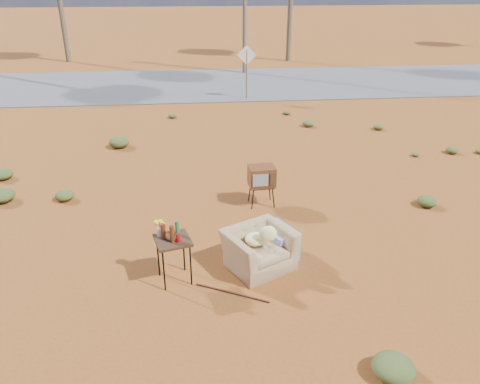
{
  "coord_description": "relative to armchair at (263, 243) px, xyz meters",
  "views": [
    {
      "loc": [
        -0.66,
        -7.24,
        4.85
      ],
      "look_at": [
        0.17,
        1.28,
        0.8
      ],
      "focal_mm": 35.0,
      "sensor_mm": 36.0,
      "label": 1
    }
  ],
  "objects": [
    {
      "name": "side_table",
      "position": [
        -1.61,
        -0.3,
        0.39
      ],
      "size": [
        0.7,
        0.7,
        1.14
      ],
      "rotation": [
        0.0,
        0.0,
        0.27
      ],
      "color": "#362413",
      "rests_on": "ground"
    },
    {
      "name": "tv_unit",
      "position": [
        0.32,
        2.41,
        0.24
      ],
      "size": [
        0.61,
        0.51,
        0.93
      ],
      "rotation": [
        0.0,
        0.0,
        0.07
      ],
      "color": "black",
      "rests_on": "ground"
    },
    {
      "name": "armchair",
      "position": [
        0.0,
        0.0,
        0.0
      ],
      "size": [
        1.45,
        1.35,
        0.98
      ],
      "rotation": [
        0.0,
        0.0,
        0.48
      ],
      "color": "#987A53",
      "rests_on": "ground"
    },
    {
      "name": "rusty_bar",
      "position": [
        -0.62,
        -0.81,
        -0.44
      ],
      "size": [
        1.18,
        0.63,
        0.03
      ],
      "primitive_type": "cylinder",
      "rotation": [
        0.0,
        1.57,
        -0.48
      ],
      "color": "#461C12",
      "rests_on": "ground"
    },
    {
      "name": "ground",
      "position": [
        -0.44,
        0.16,
        -0.46
      ],
      "size": [
        140.0,
        140.0,
        0.0
      ],
      "primitive_type": "plane",
      "color": "brown",
      "rests_on": "ground"
    },
    {
      "name": "scrub_patch",
      "position": [
        -1.27,
        4.57,
        -0.32
      ],
      "size": [
        17.49,
        8.07,
        0.33
      ],
      "color": "#3F4E22",
      "rests_on": "ground"
    },
    {
      "name": "road_sign",
      "position": [
        1.06,
        12.16,
        1.04
      ],
      "size": [
        0.78,
        0.06,
        2.19
      ],
      "color": "brown",
      "rests_on": "ground"
    },
    {
      "name": "highway",
      "position": [
        -0.44,
        15.16,
        -0.44
      ],
      "size": [
        140.0,
        7.0,
        0.04
      ],
      "primitive_type": "cube",
      "color": "#565659",
      "rests_on": "ground"
    }
  ]
}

